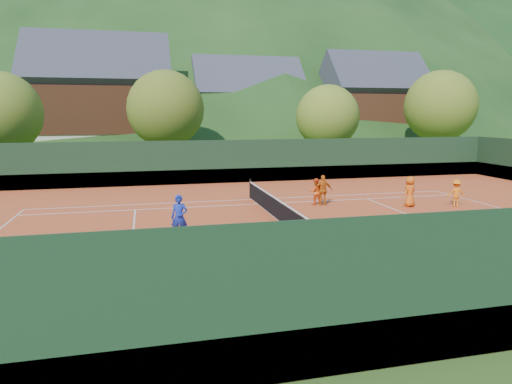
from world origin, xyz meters
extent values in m
plane|color=#2A4B17|center=(0.00, 0.00, 0.00)|extent=(400.00, 400.00, 0.00)
cube|color=#C1471F|center=(0.00, 0.00, 0.01)|extent=(40.00, 24.00, 0.02)
cone|color=black|center=(90.00, 150.00, 47.50)|extent=(260.00, 260.00, 95.00)
imported|color=#182C9C|center=(-4.61, -1.95, 0.89)|extent=(0.72, 0.56, 1.74)
imported|color=#FF5916|center=(2.93, 3.22, 0.73)|extent=(0.77, 0.65, 1.42)
imported|color=orange|center=(3.26, 2.99, 0.83)|extent=(0.99, 0.52, 1.61)
imported|color=orange|center=(7.51, 1.57, 0.82)|extent=(0.91, 0.76, 1.59)
imported|color=orange|center=(9.86, 1.02, 0.74)|extent=(1.02, 0.73, 1.43)
sphere|color=#EEF629|center=(-6.21, -8.39, 0.05)|extent=(0.07, 0.07, 0.07)
sphere|color=#EEF629|center=(-9.42, -3.10, 0.05)|extent=(0.07, 0.07, 0.07)
sphere|color=#EEF629|center=(-4.29, -1.38, 0.05)|extent=(0.07, 0.07, 0.07)
sphere|color=#EEF629|center=(-6.31, -2.33, 0.05)|extent=(0.07, 0.07, 0.07)
sphere|color=#EEF629|center=(1.32, -1.27, 0.05)|extent=(0.07, 0.07, 0.07)
sphere|color=#EEF629|center=(4.19, -8.43, 0.05)|extent=(0.07, 0.07, 0.07)
sphere|color=#EEF629|center=(2.11, -6.26, 0.05)|extent=(0.07, 0.07, 0.07)
sphere|color=#EEF629|center=(-0.58, -6.13, 0.05)|extent=(0.07, 0.07, 0.07)
sphere|color=#EEF629|center=(0.38, -7.96, 0.05)|extent=(0.07, 0.07, 0.07)
sphere|color=#EEF629|center=(-6.66, -9.46, 0.05)|extent=(0.07, 0.07, 0.07)
sphere|color=#EEF629|center=(2.29, -8.40, 0.05)|extent=(0.07, 0.07, 0.07)
sphere|color=#EEF629|center=(-9.31, -3.97, 0.05)|extent=(0.07, 0.07, 0.07)
sphere|color=#EEF629|center=(1.36, -2.05, 0.05)|extent=(0.07, 0.07, 0.07)
sphere|color=#EEF629|center=(5.08, -5.09, 0.05)|extent=(0.07, 0.07, 0.07)
sphere|color=#EEF629|center=(1.82, -5.04, 0.05)|extent=(0.07, 0.07, 0.07)
sphere|color=#EEF629|center=(-7.02, -5.12, 0.05)|extent=(0.07, 0.07, 0.07)
sphere|color=#EEF629|center=(3.08, -2.87, 0.05)|extent=(0.07, 0.07, 0.07)
sphere|color=#EEF629|center=(0.65, -8.83, 0.05)|extent=(0.07, 0.07, 0.07)
sphere|color=#EEF629|center=(4.94, -6.14, 0.05)|extent=(0.07, 0.07, 0.07)
sphere|color=#EEF629|center=(-6.84, -5.90, 0.05)|extent=(0.07, 0.07, 0.07)
sphere|color=#EEF629|center=(-7.76, -2.59, 0.05)|extent=(0.07, 0.07, 0.07)
sphere|color=#EEF629|center=(5.78, -5.00, 0.05)|extent=(0.07, 0.07, 0.07)
sphere|color=#EEF629|center=(-0.22, -8.21, 0.05)|extent=(0.07, 0.07, 0.07)
sphere|color=#EEF629|center=(-2.79, -0.87, 0.05)|extent=(0.07, 0.07, 0.07)
sphere|color=#EEF629|center=(2.53, -5.52, 0.05)|extent=(0.07, 0.07, 0.07)
sphere|color=#EEF629|center=(0.52, -8.24, 0.05)|extent=(0.07, 0.07, 0.07)
sphere|color=#EEF629|center=(-2.90, -7.71, 0.05)|extent=(0.07, 0.07, 0.07)
sphere|color=#EEF629|center=(-0.32, -3.46, 0.05)|extent=(0.07, 0.07, 0.07)
sphere|color=#EEF629|center=(-8.09, -6.64, 0.05)|extent=(0.07, 0.07, 0.07)
cube|color=silver|center=(11.88, 0.00, 0.02)|extent=(0.06, 10.97, 0.00)
cube|color=white|center=(0.00, -5.49, 0.02)|extent=(23.77, 0.06, 0.00)
cube|color=white|center=(0.00, 5.49, 0.02)|extent=(23.77, 0.06, 0.00)
cube|color=white|center=(0.00, -4.12, 0.02)|extent=(23.77, 0.06, 0.00)
cube|color=white|center=(0.00, 4.12, 0.02)|extent=(23.77, 0.06, 0.00)
cube|color=white|center=(-6.40, 0.00, 0.02)|extent=(0.06, 8.23, 0.00)
cube|color=white|center=(6.40, 0.00, 0.02)|extent=(0.06, 8.23, 0.00)
cube|color=silver|center=(0.00, 0.00, 0.02)|extent=(12.80, 0.06, 0.00)
cube|color=white|center=(0.00, 0.00, 0.02)|extent=(0.06, 10.97, 0.00)
cube|color=black|center=(0.00, 0.00, 0.47)|extent=(0.03, 11.97, 0.90)
cube|color=white|center=(0.00, 0.00, 0.94)|extent=(0.05, 11.97, 0.06)
cylinder|color=black|center=(0.00, -5.99, 0.57)|extent=(0.10, 0.10, 1.10)
cylinder|color=black|center=(0.00, 5.99, 0.57)|extent=(0.10, 0.10, 1.10)
cube|color=#15311B|center=(0.00, 12.00, 1.52)|extent=(40.00, 0.05, 3.00)
cube|color=#185622|center=(0.00, 12.00, 0.52)|extent=(40.40, 0.05, 1.00)
cube|color=black|center=(0.00, -12.00, 1.52)|extent=(40.00, 0.05, 3.00)
cube|color=#185727|center=(0.00, -12.00, 0.52)|extent=(40.40, 0.05, 1.00)
cylinder|color=black|center=(-7.13, -5.16, 0.30)|extent=(0.02, 0.02, 0.55)
cylinder|color=black|center=(-6.58, -5.16, 0.30)|extent=(0.02, 0.02, 0.55)
cylinder|color=black|center=(-7.13, -4.61, 0.30)|extent=(0.02, 0.02, 0.55)
cylinder|color=black|center=(-6.58, -4.61, 0.30)|extent=(0.02, 0.02, 0.55)
cube|color=black|center=(-6.85, -4.89, 0.57)|extent=(0.55, 0.55, 0.02)
cube|color=black|center=(-6.85, -5.16, 0.80)|extent=(0.55, 0.02, 0.45)
cube|color=black|center=(-6.85, -4.61, 0.80)|extent=(0.55, 0.02, 0.45)
cube|color=black|center=(-7.13, -4.89, 0.80)|extent=(0.02, 0.55, 0.45)
cube|color=black|center=(-6.58, -4.89, 0.80)|extent=(0.02, 0.55, 0.45)
sphere|color=#CCE526|center=(-7.06, -5.09, 0.99)|extent=(0.07, 0.07, 0.07)
sphere|color=#CCE526|center=(-7.06, -4.95, 0.99)|extent=(0.07, 0.07, 0.07)
sphere|color=#CCE526|center=(-7.06, -4.82, 0.99)|extent=(0.07, 0.07, 0.07)
sphere|color=#CCE526|center=(-7.06, -4.68, 0.99)|extent=(0.07, 0.07, 0.07)
sphere|color=#CCE526|center=(-6.92, -5.09, 0.99)|extent=(0.07, 0.07, 0.07)
sphere|color=#CCE526|center=(-6.92, -4.95, 0.99)|extent=(0.07, 0.07, 0.07)
sphere|color=#CCE526|center=(-6.92, -4.82, 0.99)|extent=(0.07, 0.07, 0.07)
sphere|color=#CCE526|center=(-6.92, -4.68, 0.99)|extent=(0.07, 0.07, 0.07)
sphere|color=#CCE526|center=(-6.78, -5.09, 0.99)|extent=(0.07, 0.07, 0.07)
sphere|color=#CCE526|center=(-6.78, -4.95, 0.99)|extent=(0.07, 0.07, 0.07)
sphere|color=#CCE526|center=(-6.78, -4.82, 0.99)|extent=(0.07, 0.07, 0.07)
sphere|color=#CCE526|center=(-6.78, -4.68, 0.99)|extent=(0.07, 0.07, 0.07)
sphere|color=#CCE526|center=(-6.65, -5.09, 0.99)|extent=(0.07, 0.07, 0.07)
sphere|color=#CCE526|center=(-6.65, -4.95, 0.99)|extent=(0.07, 0.07, 0.07)
sphere|color=#CCE526|center=(-6.65, -4.82, 0.99)|extent=(0.07, 0.07, 0.07)
sphere|color=#CCE526|center=(-6.65, -4.68, 0.99)|extent=(0.07, 0.07, 0.07)
cube|color=beige|center=(-10.00, 30.00, 1.44)|extent=(12.00, 9.00, 2.88)
cube|color=#351B0E|center=(-10.00, 30.00, 5.12)|extent=(12.24, 9.18, 4.48)
cube|color=#3D3D44|center=(-10.00, 30.00, 7.96)|extent=(13.80, 9.93, 9.93)
cube|color=beige|center=(6.00, 34.00, 1.26)|extent=(11.00, 8.00, 2.52)
cube|color=#39210F|center=(6.00, 34.00, 4.48)|extent=(11.22, 8.16, 3.92)
cube|color=#414149|center=(6.00, 34.00, 7.04)|extent=(12.65, 8.82, 8.82)
cube|color=beige|center=(20.00, 30.00, 1.35)|extent=(10.00, 8.00, 2.70)
cube|color=#3C1E10|center=(20.00, 30.00, 4.80)|extent=(10.20, 8.16, 4.20)
cube|color=#3E3D45|center=(20.00, 30.00, 7.50)|extent=(11.50, 8.82, 8.82)
cylinder|color=#3E2618|center=(-16.00, 18.00, 1.35)|extent=(0.36, 0.36, 2.70)
sphere|color=#4B741E|center=(-16.00, 18.00, 4.88)|extent=(6.00, 6.00, 6.00)
cylinder|color=#3E2819|center=(-4.00, 20.00, 1.44)|extent=(0.36, 0.36, 2.88)
sphere|color=#4C6A1C|center=(-4.00, 20.00, 5.20)|extent=(6.40, 6.40, 6.40)
cylinder|color=#3C2718|center=(10.00, 19.00, 1.26)|extent=(0.36, 0.36, 2.52)
sphere|color=#547A20|center=(10.00, 19.00, 4.55)|extent=(5.60, 5.60, 5.60)
cylinder|color=#3C2618|center=(22.00, 20.00, 1.53)|extent=(0.36, 0.36, 3.06)
sphere|color=#53751F|center=(22.00, 20.00, 5.53)|extent=(6.80, 6.80, 6.80)
camera|label=1|loc=(-5.76, -19.23, 4.82)|focal=32.00mm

